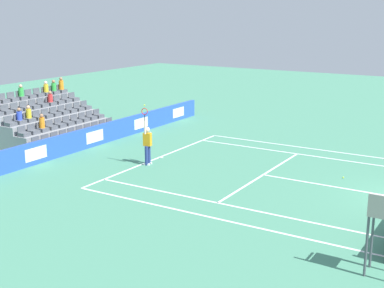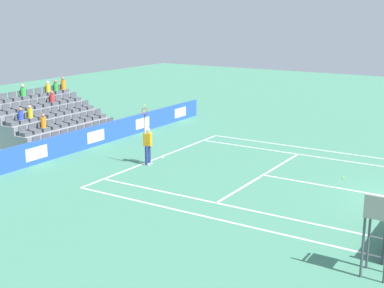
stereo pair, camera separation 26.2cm
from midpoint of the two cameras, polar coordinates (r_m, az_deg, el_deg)
The scene contains 13 objects.
line_baseline at distance 26.00m, azimuth -3.77°, elevation -1.42°, with size 10.97×0.10×0.01m, color white.
line_service at distance 23.38m, azimuth 7.32°, elevation -3.28°, with size 8.23×0.10×0.01m, color white.
line_centre_service at distance 22.34m, azimuth 14.83°, elevation -4.47°, with size 0.10×6.40×0.01m, color white.
line_singles_sideline_left at distance 19.68m, azimuth 3.55°, elevation -6.54°, with size 0.10×11.89×0.01m, color white.
line_singles_sideline_right at distance 26.90m, azimuth 11.82°, elevation -1.16°, with size 0.10×11.89×0.01m, color white.
line_doubles_sideline_left at distance 18.56m, azimuth 1.55°, elevation -7.82°, with size 0.10×11.89×0.01m, color white.
line_doubles_sideline_right at distance 28.16m, azimuth 12.77°, elevation -0.53°, with size 0.10×11.89×0.01m, color white.
line_centre_mark at distance 25.94m, azimuth -3.59°, elevation -1.45°, with size 0.10×0.20×0.01m, color white.
sponsor_barrier at distance 28.45m, azimuth -10.77°, elevation 0.81°, with size 20.17×0.22×1.06m.
tennis_player at distance 24.57m, azimuth -5.09°, elevation 0.02°, with size 0.53×0.39×2.85m.
umpire_chair at distance 14.93m, azimuth 19.21°, elevation -7.93°, with size 0.70×0.70×2.34m.
stadium_stand at distance 30.87m, azimuth -15.74°, elevation 2.11°, with size 6.20×4.75×3.05m.
loose_tennis_ball at distance 23.57m, azimuth 15.56°, elevation -3.47°, with size 0.07×0.07×0.07m, color #D1E533.
Camera 1 is at (20.50, 2.51, 6.90)m, focal length 49.86 mm.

